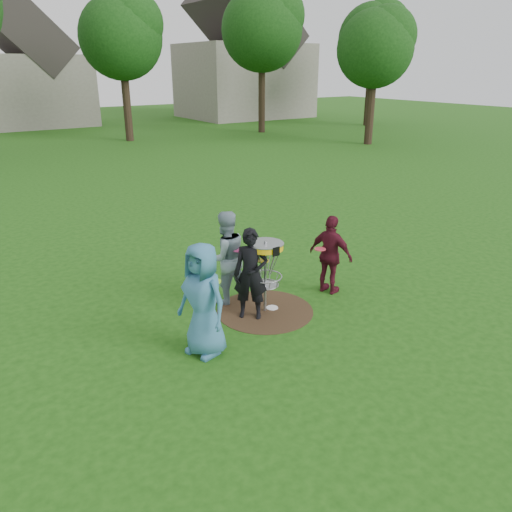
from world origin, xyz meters
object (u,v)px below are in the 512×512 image
player_grey (225,257)px  disc_golf_basket (265,260)px  player_blue (203,300)px  player_black (251,274)px  player_maroon (331,255)px

player_grey → disc_golf_basket: bearing=119.3°
player_blue → player_grey: (1.23, 1.41, -0.02)m
player_black → player_grey: player_grey is taller
player_black → player_grey: (-0.04, 0.82, 0.06)m
player_blue → player_maroon: (3.15, 0.60, -0.12)m
player_blue → player_black: size_ratio=1.10×
player_grey → disc_golf_basket: (0.38, -0.78, 0.12)m
player_maroon → player_grey: bearing=49.8°
player_black → player_maroon: size_ratio=1.05×
player_blue → disc_golf_basket: bearing=93.5°
player_blue → player_maroon: size_ratio=1.15×
player_maroon → disc_golf_basket: 1.56m
player_black → player_blue: bearing=-114.3°
player_black → player_maroon: 1.89m
player_maroon → player_blue: bearing=83.4°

